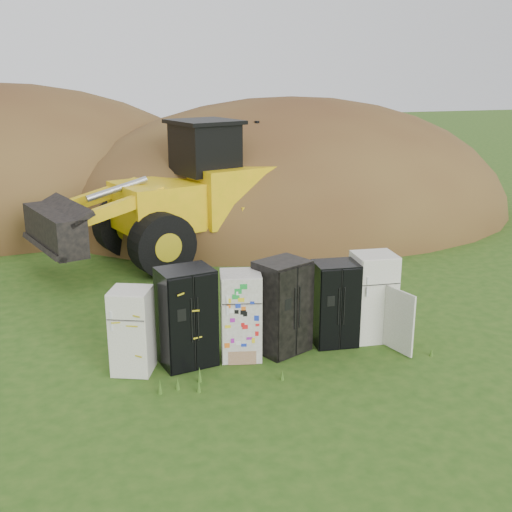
{
  "coord_description": "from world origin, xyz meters",
  "views": [
    {
      "loc": [
        -3.66,
        -10.79,
        5.33
      ],
      "look_at": [
        0.41,
        2.0,
        1.36
      ],
      "focal_mm": 45.0,
      "sensor_mm": 36.0,
      "label": 1
    }
  ],
  "objects_px": {
    "fridge_black_side": "(186,317)",
    "fridge_dark_mid": "(282,306)",
    "fridge_sticker": "(241,315)",
    "fridge_black_right": "(335,303)",
    "fridge_open_door": "(373,297)",
    "fridge_leftmost": "(132,331)",
    "wheel_loader": "(176,192)"
  },
  "relations": [
    {
      "from": "fridge_black_side",
      "to": "fridge_dark_mid",
      "type": "xyz_separation_m",
      "value": [
        1.86,
        -0.0,
        -0.01
      ]
    },
    {
      "from": "fridge_sticker",
      "to": "fridge_black_right",
      "type": "distance_m",
      "value": 1.95
    },
    {
      "from": "fridge_black_right",
      "to": "fridge_open_door",
      "type": "bearing_deg",
      "value": 5.62
    },
    {
      "from": "fridge_open_door",
      "to": "fridge_black_side",
      "type": "bearing_deg",
      "value": -173.84
    },
    {
      "from": "fridge_leftmost",
      "to": "wheel_loader",
      "type": "height_order",
      "value": "wheel_loader"
    },
    {
      "from": "fridge_black_right",
      "to": "fridge_open_door",
      "type": "relative_size",
      "value": 0.94
    },
    {
      "from": "fridge_dark_mid",
      "to": "fridge_open_door",
      "type": "height_order",
      "value": "fridge_dark_mid"
    },
    {
      "from": "fridge_black_side",
      "to": "fridge_open_door",
      "type": "bearing_deg",
      "value": -9.53
    },
    {
      "from": "fridge_dark_mid",
      "to": "fridge_black_right",
      "type": "relative_size",
      "value": 1.08
    },
    {
      "from": "fridge_leftmost",
      "to": "wheel_loader",
      "type": "relative_size",
      "value": 0.19
    },
    {
      "from": "fridge_leftmost",
      "to": "fridge_black_right",
      "type": "xyz_separation_m",
      "value": [
        3.98,
        0.03,
        0.06
      ]
    },
    {
      "from": "fridge_black_side",
      "to": "fridge_open_door",
      "type": "height_order",
      "value": "fridge_black_side"
    },
    {
      "from": "fridge_sticker",
      "to": "fridge_black_right",
      "type": "relative_size",
      "value": 1.0
    },
    {
      "from": "fridge_black_side",
      "to": "fridge_black_right",
      "type": "distance_m",
      "value": 2.98
    },
    {
      "from": "fridge_black_side",
      "to": "wheel_loader",
      "type": "bearing_deg",
      "value": 70.93
    },
    {
      "from": "fridge_leftmost",
      "to": "fridge_open_door",
      "type": "distance_m",
      "value": 4.81
    },
    {
      "from": "fridge_black_right",
      "to": "fridge_open_door",
      "type": "xyz_separation_m",
      "value": [
        0.82,
        -0.01,
        0.05
      ]
    },
    {
      "from": "fridge_dark_mid",
      "to": "fridge_open_door",
      "type": "bearing_deg",
      "value": -23.23
    },
    {
      "from": "fridge_dark_mid",
      "to": "fridge_sticker",
      "type": "bearing_deg",
      "value": 159.23
    },
    {
      "from": "fridge_black_side",
      "to": "fridge_sticker",
      "type": "relative_size",
      "value": 1.1
    },
    {
      "from": "fridge_leftmost",
      "to": "wheel_loader",
      "type": "distance_m",
      "value": 7.3
    },
    {
      "from": "fridge_black_side",
      "to": "fridge_black_right",
      "type": "relative_size",
      "value": 1.1
    },
    {
      "from": "fridge_sticker",
      "to": "fridge_open_door",
      "type": "bearing_deg",
      "value": 13.9
    },
    {
      "from": "fridge_leftmost",
      "to": "fridge_black_side",
      "type": "distance_m",
      "value": 1.01
    },
    {
      "from": "fridge_open_door",
      "to": "wheel_loader",
      "type": "bearing_deg",
      "value": 117.29
    },
    {
      "from": "fridge_dark_mid",
      "to": "fridge_leftmost",
      "type": "bearing_deg",
      "value": 156.88
    },
    {
      "from": "fridge_sticker",
      "to": "fridge_black_right",
      "type": "bearing_deg",
      "value": 14.46
    },
    {
      "from": "fridge_black_side",
      "to": "wheel_loader",
      "type": "xyz_separation_m",
      "value": [
        1.15,
        6.86,
        1.02
      ]
    },
    {
      "from": "fridge_black_right",
      "to": "wheel_loader",
      "type": "distance_m",
      "value": 7.18
    },
    {
      "from": "fridge_sticker",
      "to": "fridge_leftmost",
      "type": "bearing_deg",
      "value": -167.71
    },
    {
      "from": "fridge_leftmost",
      "to": "fridge_sticker",
      "type": "relative_size",
      "value": 0.93
    },
    {
      "from": "fridge_leftmost",
      "to": "fridge_open_door",
      "type": "xyz_separation_m",
      "value": [
        4.8,
        0.02,
        0.11
      ]
    }
  ]
}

